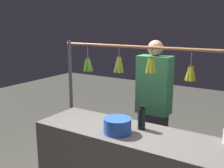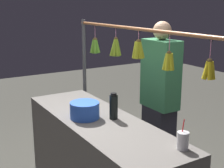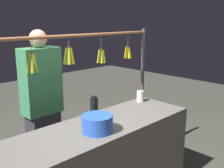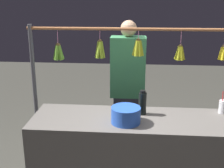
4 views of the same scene
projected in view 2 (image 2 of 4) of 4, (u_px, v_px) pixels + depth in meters
market_counter at (101, 163)px, 3.06m from camera, size 2.05×0.64×0.87m
display_rack at (136, 76)px, 3.11m from camera, size 2.36×0.12×1.72m
water_bottle at (114, 107)px, 2.95m from camera, size 0.08×0.08×0.25m
blue_bucket at (85, 110)px, 2.98m from camera, size 0.27×0.27×0.15m
drink_cup at (183, 141)px, 2.34m from camera, size 0.09×0.09×0.23m
vendor_person at (159, 104)px, 3.46m from camera, size 0.41×0.22×1.73m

